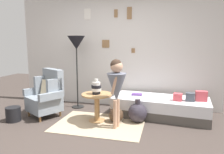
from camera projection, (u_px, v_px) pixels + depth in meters
name	position (u px, v px, depth m)	size (l,w,h in m)	color
ground_plane	(88.00, 138.00, 3.42)	(12.00, 12.00, 0.00)	#423833
gallery_wall	(116.00, 52.00, 5.08)	(4.80, 0.12, 2.60)	silver
rug	(100.00, 124.00, 4.00)	(1.62, 1.17, 0.01)	tan
armchair	(47.00, 95.00, 4.42)	(0.90, 0.83, 0.97)	olive
daybed	(160.00, 107.00, 4.39)	(1.97, 0.99, 0.40)	#4C4742
pillow_head	(201.00, 96.00, 4.09)	(0.21, 0.12, 0.20)	#D64C56
pillow_mid	(190.00, 97.00, 4.09)	(0.16, 0.12, 0.16)	#474C56
pillow_back	(178.00, 97.00, 4.13)	(0.16, 0.12, 0.14)	#D64C56
side_table	(97.00, 101.00, 4.11)	(0.59, 0.59, 0.55)	tan
vase_striped	(96.00, 88.00, 4.05)	(0.19, 0.19, 0.29)	black
floor_lamp	(76.00, 46.00, 4.84)	(0.40, 0.40, 1.66)	black
person_child	(117.00, 84.00, 3.71)	(0.34, 0.34, 1.23)	tan
book_on_daybed	(137.00, 94.00, 4.58)	(0.22, 0.16, 0.03)	#5E3988
demijohn_near	(116.00, 115.00, 4.08)	(0.28, 0.28, 0.37)	#473323
demijohn_far	(138.00, 113.00, 4.08)	(0.37, 0.37, 0.45)	#332D38
magazine_basket	(13.00, 114.00, 4.14)	(0.28, 0.28, 0.28)	black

